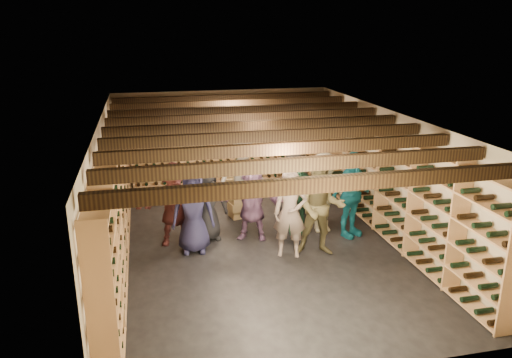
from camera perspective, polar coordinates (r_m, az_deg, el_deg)
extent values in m
plane|color=black|center=(9.76, 0.09, -7.02)|extent=(8.00, 8.00, 0.00)
cube|color=beige|center=(13.12, -3.82, 4.90)|extent=(5.50, 0.02, 2.40)
cube|color=beige|center=(5.80, 9.13, -12.09)|extent=(5.50, 0.02, 2.40)
cube|color=beige|center=(9.14, -16.96, -1.44)|extent=(0.02, 8.00, 2.40)
cube|color=beige|center=(10.27, 15.23, 0.75)|extent=(0.02, 8.00, 2.40)
cube|color=beige|center=(9.03, 0.10, 6.98)|extent=(5.50, 8.00, 0.01)
cube|color=black|center=(5.80, 7.82, -0.57)|extent=(5.40, 0.12, 0.18)
cube|color=black|center=(6.59, 5.19, 1.71)|extent=(5.40, 0.12, 0.18)
cube|color=black|center=(7.40, 3.12, 3.51)|extent=(5.40, 0.12, 0.18)
cube|color=black|center=(8.23, 1.46, 4.94)|extent=(5.40, 0.12, 0.18)
cube|color=black|center=(9.06, 0.10, 6.11)|extent=(5.40, 0.12, 0.18)
cube|color=black|center=(9.90, -1.04, 7.07)|extent=(5.40, 0.12, 0.18)
cube|color=black|center=(10.74, -2.00, 7.89)|extent=(5.40, 0.12, 0.18)
cube|color=black|center=(11.59, -2.83, 8.58)|extent=(5.40, 0.12, 0.18)
cube|color=black|center=(12.45, -3.54, 9.18)|extent=(5.40, 0.12, 0.18)
cube|color=tan|center=(9.17, -15.77, -2.11)|extent=(0.32, 7.50, 2.15)
cube|color=tan|center=(10.22, 14.28, 0.02)|extent=(0.32, 7.50, 2.15)
cube|color=tan|center=(12.99, -3.69, 4.20)|extent=(4.70, 0.30, 2.15)
cube|color=tan|center=(12.07, -2.75, -1.71)|extent=(0.52, 0.35, 0.17)
cube|color=tan|center=(12.01, -2.76, -0.95)|extent=(0.52, 0.35, 0.17)
cube|color=tan|center=(11.96, -2.78, -0.18)|extent=(0.52, 0.35, 0.17)
cube|color=tan|center=(11.91, -2.79, 0.60)|extent=(0.52, 0.35, 0.17)
cube|color=tan|center=(10.88, -1.73, -3.88)|extent=(0.56, 0.44, 0.17)
cube|color=tan|center=(10.82, -1.74, -3.04)|extent=(0.56, 0.44, 0.17)
cube|color=tan|center=(10.77, -1.74, -2.19)|extent=(0.56, 0.44, 0.17)
cube|color=tan|center=(12.58, 2.79, -0.91)|extent=(0.52, 0.35, 0.17)
imported|color=black|center=(9.58, -5.62, -2.58)|extent=(0.87, 0.70, 1.55)
imported|color=brown|center=(8.96, 7.40, -3.25)|extent=(1.03, 0.90, 1.79)
imported|color=beige|center=(10.00, 7.75, -1.58)|extent=(1.05, 0.61, 1.62)
imported|color=#115F73|center=(9.84, 10.80, -1.76)|extent=(1.09, 0.80, 1.71)
imported|color=brown|center=(9.51, -9.28, -2.75)|extent=(1.52, 0.64, 1.59)
imported|color=#212145|center=(9.10, -7.20, -3.67)|extent=(0.81, 0.58, 1.57)
imported|color=gray|center=(8.88, 3.92, -3.89)|extent=(0.69, 0.55, 1.63)
imported|color=#A4A097|center=(10.63, -1.57, 0.16)|extent=(1.19, 0.74, 1.77)
imported|color=#25533D|center=(9.85, 4.70, -1.91)|extent=(0.96, 0.48, 1.57)
imported|color=slate|center=(9.58, -0.48, -2.52)|extent=(1.50, 0.95, 1.54)
imported|color=#323136|center=(10.72, 4.46, -0.02)|extent=(0.95, 0.78, 1.67)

